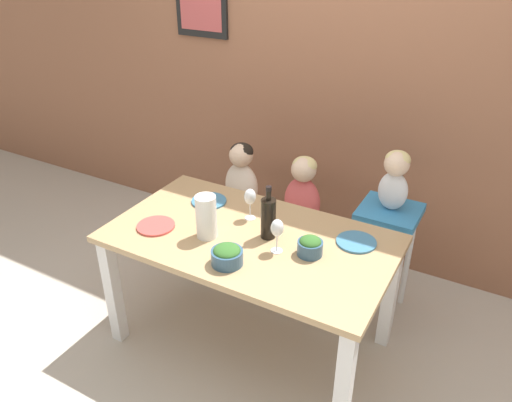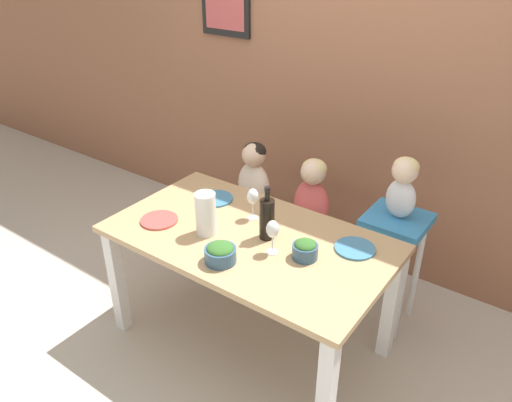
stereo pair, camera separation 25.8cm
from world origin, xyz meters
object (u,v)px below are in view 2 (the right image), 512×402
at_px(salad_bowl_small, 305,249).
at_px(dinner_plate_back_right, 355,248).
at_px(paper_towel_roll, 206,214).
at_px(wine_glass_far, 253,197).
at_px(salad_bowl_large, 220,253).
at_px(person_baby_right, 403,183).
at_px(dinner_plate_back_left, 216,199).
at_px(chair_far_left, 254,216).
at_px(person_child_center, 312,192).
at_px(dinner_plate_front_left, 159,220).
at_px(chair_right_highchair, 394,241).
at_px(person_child_left, 254,174).
at_px(wine_bottle, 267,218).
at_px(chair_far_center, 309,237).
at_px(wine_glass_near, 273,230).

relative_size(salad_bowl_small, dinner_plate_back_right, 0.62).
bearing_deg(salad_bowl_small, paper_towel_roll, -168.68).
xyz_separation_m(wine_glass_far, salad_bowl_large, (0.11, -0.42, -0.08)).
bearing_deg(wine_glass_far, person_baby_right, 36.67).
bearing_deg(dinner_plate_back_left, chair_far_left, 95.03).
bearing_deg(person_baby_right, dinner_plate_back_left, -155.27).
bearing_deg(salad_bowl_small, person_child_center, 116.98).
bearing_deg(salad_bowl_small, dinner_plate_front_left, -168.54).
bearing_deg(salad_bowl_large, dinner_plate_back_right, 44.36).
relative_size(chair_right_highchair, person_child_center, 1.55).
xyz_separation_m(chair_far_left, dinner_plate_back_right, (0.95, -0.43, 0.35)).
distance_m(chair_right_highchair, dinner_plate_front_left, 1.34).
bearing_deg(paper_towel_roll, person_child_left, 107.51).
bearing_deg(wine_bottle, chair_far_left, 130.84).
distance_m(chair_far_center, person_baby_right, 0.78).
distance_m(person_child_left, person_child_center, 0.45).
bearing_deg(chair_far_center, chair_far_left, 180.00).
xyz_separation_m(person_baby_right, wine_glass_far, (-0.65, -0.49, -0.08)).
xyz_separation_m(salad_bowl_small, dinner_plate_back_left, (-0.74, 0.20, -0.04)).
height_order(wine_glass_near, dinner_plate_front_left, wine_glass_near).
distance_m(person_child_center, salad_bowl_large, 0.91).
xyz_separation_m(chair_far_center, dinner_plate_back_right, (0.50, -0.43, 0.35)).
xyz_separation_m(chair_right_highchair, wine_glass_near, (-0.38, -0.70, 0.29)).
relative_size(chair_far_left, dinner_plate_front_left, 2.23).
height_order(person_child_left, person_baby_right, person_baby_right).
relative_size(salad_bowl_large, dinner_plate_back_left, 0.75).
bearing_deg(wine_glass_near, wine_bottle, 135.98).
bearing_deg(person_child_left, chair_far_center, -0.17).
height_order(chair_right_highchair, salad_bowl_small, salad_bowl_small).
bearing_deg(chair_far_center, dinner_plate_front_left, -121.72).
distance_m(dinner_plate_front_left, dinner_plate_back_right, 1.07).
height_order(chair_far_center, dinner_plate_front_left, dinner_plate_front_left).
distance_m(chair_far_center, wine_glass_near, 0.86).
bearing_deg(salad_bowl_small, wine_glass_near, -161.04).
relative_size(chair_far_center, chair_right_highchair, 0.63).
distance_m(person_child_center, dinner_plate_back_right, 0.66).
bearing_deg(chair_far_left, salad_bowl_large, -63.17).
height_order(person_baby_right, salad_bowl_small, person_baby_right).
bearing_deg(chair_far_left, chair_far_center, 0.00).
bearing_deg(person_baby_right, salad_bowl_large, -120.63).
height_order(paper_towel_roll, dinner_plate_front_left, paper_towel_roll).
xyz_separation_m(person_child_left, dinner_plate_back_left, (0.04, -0.44, 0.02)).
height_order(person_child_center, dinner_plate_front_left, person_child_center).
relative_size(wine_bottle, dinner_plate_front_left, 1.43).
height_order(chair_far_left, person_child_center, person_child_center).
distance_m(person_baby_right, paper_towel_roll, 1.08).
bearing_deg(salad_bowl_small, chair_far_left, 140.26).
height_order(wine_bottle, dinner_plate_back_left, wine_bottle).
bearing_deg(dinner_plate_back_right, person_child_center, 138.86).
bearing_deg(chair_right_highchair, wine_glass_far, -143.43).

